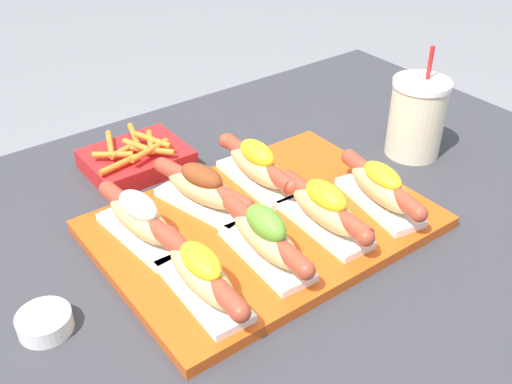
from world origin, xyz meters
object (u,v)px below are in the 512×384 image
at_px(hot_dog_2, 325,209).
at_px(fries_basket, 136,158).
at_px(drink_cup, 417,118).
at_px(hot_dog_4, 140,218).
at_px(hot_dog_5, 202,188).
at_px(hot_dog_3, 381,187).
at_px(hot_dog_6, 257,165).
at_px(hot_dog_0, 202,274).
at_px(sauce_bowl, 45,322).
at_px(hot_dog_1, 266,237).
at_px(serving_tray, 264,224).

distance_m(hot_dog_2, fries_basket, 0.38).
distance_m(drink_cup, fries_basket, 0.51).
height_order(hot_dog_4, hot_dog_5, hot_dog_4).
height_order(hot_dog_3, drink_cup, drink_cup).
bearing_deg(drink_cup, hot_dog_6, 167.97).
bearing_deg(hot_dog_4, hot_dog_2, -31.57).
height_order(hot_dog_2, hot_dog_3, hot_dog_2).
bearing_deg(hot_dog_0, sauce_bowl, 156.60).
distance_m(hot_dog_1, hot_dog_4, 0.19).
distance_m(hot_dog_2, drink_cup, 0.32).
relative_size(serving_tray, hot_dog_5, 2.44).
xyz_separation_m(hot_dog_2, hot_dog_3, (0.11, -0.01, -0.00)).
distance_m(hot_dog_3, drink_cup, 0.22).
height_order(hot_dog_2, hot_dog_4, hot_dog_2).
height_order(hot_dog_5, sauce_bowl, hot_dog_5).
distance_m(hot_dog_3, fries_basket, 0.44).
distance_m(hot_dog_5, fries_basket, 0.20).
relative_size(hot_dog_3, hot_dog_4, 0.99).
height_order(hot_dog_3, hot_dog_5, hot_dog_5).
bearing_deg(hot_dog_2, hot_dog_6, 92.45).
height_order(serving_tray, sauce_bowl, sauce_bowl).
distance_m(hot_dog_2, hot_dog_4, 0.27).
xyz_separation_m(hot_dog_1, drink_cup, (0.42, 0.09, 0.02)).
relative_size(hot_dog_0, fries_basket, 1.18).
distance_m(serving_tray, hot_dog_2, 0.10).
distance_m(hot_dog_1, sauce_bowl, 0.31).
distance_m(hot_dog_1, hot_dog_2, 0.11).
xyz_separation_m(hot_dog_2, fries_basket, (-0.13, 0.35, -0.03)).
xyz_separation_m(hot_dog_1, hot_dog_5, (-0.00, 0.16, -0.00)).
relative_size(hot_dog_6, fries_basket, 1.18).
bearing_deg(hot_dog_3, hot_dog_0, -179.25).
distance_m(sauce_bowl, fries_basket, 0.39).
bearing_deg(drink_cup, hot_dog_0, -168.81).
bearing_deg(sauce_bowl, serving_tray, 0.52).
relative_size(hot_dog_2, sauce_bowl, 2.99).
height_order(hot_dog_1, sauce_bowl, hot_dog_1).
xyz_separation_m(serving_tray, fries_basket, (-0.07, 0.28, 0.01)).
xyz_separation_m(serving_tray, hot_dog_6, (0.05, 0.09, 0.04)).
xyz_separation_m(hot_dog_4, fries_basket, (0.10, 0.21, -0.03)).
bearing_deg(serving_tray, fries_basket, 104.90).
bearing_deg(hot_dog_4, hot_dog_1, -50.52).
bearing_deg(hot_dog_3, hot_dog_1, 178.52).
bearing_deg(hot_dog_6, serving_tray, -121.10).
distance_m(hot_dog_4, hot_dog_6, 0.23).
bearing_deg(serving_tray, hot_dog_1, -125.59).
relative_size(hot_dog_3, hot_dog_6, 0.99).
xyz_separation_m(hot_dog_6, drink_cup, (0.31, -0.07, 0.02)).
height_order(hot_dog_4, drink_cup, drink_cup).
bearing_deg(hot_dog_4, hot_dog_0, -87.24).
bearing_deg(hot_dog_5, hot_dog_6, 1.53).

